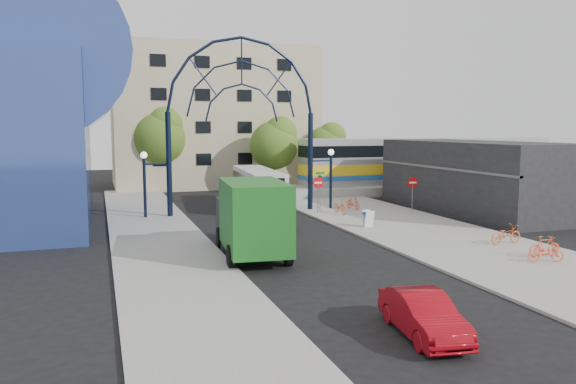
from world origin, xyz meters
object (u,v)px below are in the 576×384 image
object	(u,v)px
black_suv	(268,216)
bike_far_b	(545,246)
bike_near_a	(340,207)
bike_far_a	(506,234)
sandwich_board	(368,217)
green_truck	(251,218)
tree_north_b	(160,135)
tree_north_c	(327,145)
red_sedan	(423,314)
do_not_enter_sign	(413,186)
tree_north_a	(276,142)
bike_far_c	(546,253)
street_name_sign	(320,183)
train_car	(429,160)
city_bus	(258,188)
stop_sign	(318,186)
bike_near_b	(353,202)
gateway_arch	(242,89)

from	to	relation	value
black_suv	bike_far_b	world-z (taller)	black_suv
bike_near_a	bike_far_a	world-z (taller)	bike_near_a
sandwich_board	green_truck	distance (m)	9.56
tree_north_b	tree_north_c	distance (m)	16.15
tree_north_b	black_suv	bearing A→B (deg)	-79.16
sandwich_board	red_sedan	xyz separation A→B (m)	(-6.29, -15.97, -0.10)
do_not_enter_sign	tree_north_c	xyz separation A→B (m)	(1.12, 17.93, 2.30)
tree_north_c	bike_far_b	world-z (taller)	tree_north_c
tree_north_a	red_sedan	bearing A→B (deg)	-100.74
do_not_enter_sign	bike_far_a	distance (m)	10.73
sandwich_board	red_sedan	distance (m)	17.16
bike_near_a	bike_far_c	distance (m)	15.85
street_name_sign	red_sedan	bearing A→B (deg)	-104.61
tree_north_a	bike_far_a	xyz separation A→B (m)	(3.91, -26.53, -4.00)
bike_far_a	black_suv	bearing A→B (deg)	42.93
train_car	bike_far_c	size ratio (longest dim) A/B	15.64
red_sedan	bike_far_c	bearing A→B (deg)	37.56
black_suv	bike_far_a	bearing A→B (deg)	-43.35
sandwich_board	red_sedan	size ratio (longest dim) A/B	0.25
city_bus	bike_far_b	world-z (taller)	city_bus
stop_sign	tree_north_a	xyz separation A→B (m)	(1.32, 13.93, 2.61)
stop_sign	green_truck	world-z (taller)	green_truck
bike_far_a	bike_far_b	xyz separation A→B (m)	(-0.32, -2.96, 0.00)
green_truck	black_suv	bearing A→B (deg)	72.70
tree_north_c	city_bus	distance (m)	15.58
train_car	bike_near_b	distance (m)	15.37
gateway_arch	street_name_sign	xyz separation A→B (m)	(5.20, -1.40, -6.43)
red_sedan	tree_north_c	bearing A→B (deg)	78.84
gateway_arch	bike_far_a	xyz separation A→B (m)	(10.04, -14.60, -7.95)
tree_north_c	bike_far_c	world-z (taller)	tree_north_c
tree_north_c	bike_far_b	bearing A→B (deg)	-94.38
gateway_arch	black_suv	bearing A→B (deg)	-87.75
gateway_arch	bike_far_b	xyz separation A→B (m)	(9.71, -17.56, -7.95)
do_not_enter_sign	bike_far_b	xyz separation A→B (m)	(-1.29, -13.56, -1.37)
tree_north_b	green_truck	bearing A→B (deg)	-87.75
street_name_sign	sandwich_board	world-z (taller)	street_name_sign
tree_north_b	green_truck	size ratio (longest dim) A/B	1.09
street_name_sign	bike_far_a	distance (m)	14.14
gateway_arch	train_car	bearing A→B (deg)	21.80
black_suv	bike_far_a	xyz separation A→B (m)	(9.82, -9.15, -0.06)
tree_north_a	black_suv	xyz separation A→B (m)	(-5.91, -17.38, -3.94)
red_sedan	train_car	bearing A→B (deg)	64.62
gateway_arch	sandwich_board	size ratio (longest dim) A/B	13.80
tree_north_a	black_suv	bearing A→B (deg)	-108.77
tree_north_a	black_suv	distance (m)	18.77
black_suv	bike_near_a	distance (m)	6.50
sandwich_board	bike_far_c	world-z (taller)	sandwich_board
tree_north_b	green_truck	distance (m)	28.71
city_bus	bike_far_a	xyz separation A→B (m)	(8.23, -17.19, -0.89)
train_car	tree_north_a	xyz separation A→B (m)	(-13.88, 3.93, 1.71)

